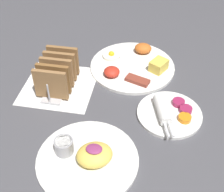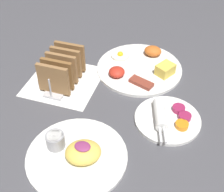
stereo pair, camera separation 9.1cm
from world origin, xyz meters
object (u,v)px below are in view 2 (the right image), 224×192
Objects in this scene: plate_foreground at (75,153)px; toast_rack at (62,69)px; plate_breakfast at (140,67)px; plate_condiments at (167,118)px.

plate_foreground is 0.31m from toast_rack.
plate_foreground is at bearing -99.32° from plate_breakfast.
toast_rack is at bearing 168.78° from plate_condiments.
plate_condiments is 1.11× the size of toast_rack.
plate_condiments is at bearing -11.22° from toast_rack.
plate_condiments is 0.36m from toast_rack.
toast_rack reaches higher than plate_condiments.
plate_breakfast is at bearing 122.00° from plate_condiments.
toast_rack is (-0.35, 0.07, 0.04)m from plate_condiments.
toast_rack is at bearing -147.65° from plate_breakfast.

